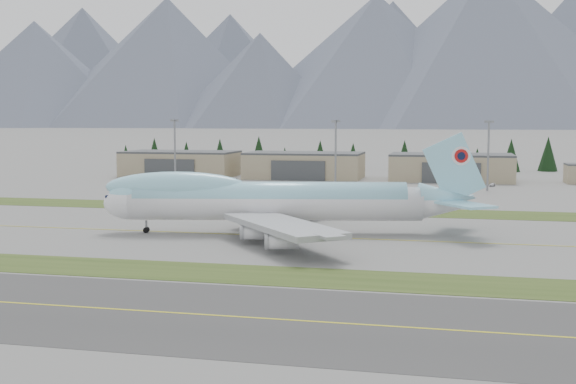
% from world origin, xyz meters
% --- Properties ---
extents(ground, '(7000.00, 7000.00, 0.00)m').
position_xyz_m(ground, '(0.00, 0.00, 0.00)').
color(ground, slate).
rests_on(ground, ground).
extents(grass_strip_near, '(400.00, 14.00, 0.08)m').
position_xyz_m(grass_strip_near, '(0.00, -38.00, 0.00)').
color(grass_strip_near, '#33491A').
rests_on(grass_strip_near, ground).
extents(grass_strip_far, '(400.00, 18.00, 0.08)m').
position_xyz_m(grass_strip_far, '(0.00, 45.00, 0.00)').
color(grass_strip_far, '#33491A').
rests_on(grass_strip_far, ground).
extents(asphalt_taxiway, '(400.00, 32.00, 0.04)m').
position_xyz_m(asphalt_taxiway, '(0.00, -62.00, 0.00)').
color(asphalt_taxiway, '#353535').
rests_on(asphalt_taxiway, ground).
extents(taxiway_line_main, '(400.00, 0.40, 0.02)m').
position_xyz_m(taxiway_line_main, '(0.00, 0.00, 0.00)').
color(taxiway_line_main, yellow).
rests_on(taxiway_line_main, ground).
extents(taxiway_line_near, '(400.00, 0.40, 0.02)m').
position_xyz_m(taxiway_line_near, '(0.00, -62.00, 0.00)').
color(taxiway_line_near, yellow).
rests_on(taxiway_line_near, ground).
extents(boeing_747_freighter, '(82.95, 70.05, 21.75)m').
position_xyz_m(boeing_747_freighter, '(7.40, 3.08, 7.17)').
color(boeing_747_freighter, white).
rests_on(boeing_747_freighter, ground).
extents(hangar_left, '(48.00, 26.60, 10.80)m').
position_xyz_m(hangar_left, '(-70.00, 149.90, 5.39)').
color(hangar_left, gray).
rests_on(hangar_left, ground).
extents(hangar_center, '(48.00, 26.60, 10.80)m').
position_xyz_m(hangar_center, '(-15.00, 149.90, 5.39)').
color(hangar_center, gray).
rests_on(hangar_center, ground).
extents(hangar_right, '(48.00, 26.60, 10.80)m').
position_xyz_m(hangar_right, '(45.00, 149.90, 5.39)').
color(hangar_right, gray).
rests_on(hangar_right, ground).
extents(floodlight_masts, '(158.56, 7.63, 24.50)m').
position_xyz_m(floodlight_masts, '(23.86, 110.47, 16.33)').
color(floodlight_masts, gray).
rests_on(floodlight_masts, ground).
extents(service_vehicle_a, '(1.72, 4.07, 1.37)m').
position_xyz_m(service_vehicle_a, '(-39.03, 129.45, 0.00)').
color(service_vehicle_a, silver).
rests_on(service_vehicle_a, ground).
extents(service_vehicle_b, '(4.22, 2.23, 1.32)m').
position_xyz_m(service_vehicle_b, '(11.43, 109.03, 0.00)').
color(service_vehicle_b, gold).
rests_on(service_vehicle_b, ground).
extents(service_vehicle_c, '(2.89, 4.47, 1.20)m').
position_xyz_m(service_vehicle_c, '(59.75, 127.12, 0.00)').
color(service_vehicle_c, '#B3B2B7').
rests_on(service_vehicle_c, ground).
extents(conifer_belt, '(267.25, 16.52, 16.54)m').
position_xyz_m(conifer_belt, '(4.40, 212.50, 7.16)').
color(conifer_belt, black).
rests_on(conifer_belt, ground).
extents(mountain_ridge_front, '(4238.32, 1224.53, 519.50)m').
position_xyz_m(mountain_ridge_front, '(-10.64, 2222.43, 223.46)').
color(mountain_ridge_front, '#515A6C').
rests_on(mountain_ridge_front, ground).
extents(mountain_ridge_rear, '(4545.48, 1064.23, 532.12)m').
position_xyz_m(mountain_ridge_rear, '(158.23, 2900.00, 267.48)').
color(mountain_ridge_rear, '#515A6C').
rests_on(mountain_ridge_rear, ground).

